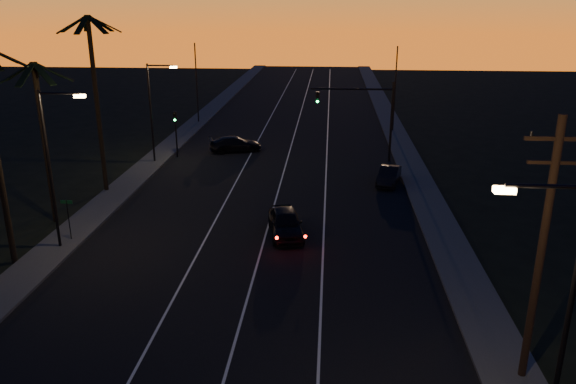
# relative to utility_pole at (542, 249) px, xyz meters

# --- Properties ---
(road) EXTENTS (20.00, 170.00, 0.01)m
(road) POSITION_rel_utility_pole_xyz_m (-11.60, 20.00, -5.31)
(road) COLOR black
(road) RESTS_ON ground
(sidewalk_left) EXTENTS (2.40, 170.00, 0.16)m
(sidewalk_left) POSITION_rel_utility_pole_xyz_m (-22.80, 20.00, -5.24)
(sidewalk_left) COLOR #373735
(sidewalk_left) RESTS_ON ground
(sidewalk_right) EXTENTS (2.40, 170.00, 0.16)m
(sidewalk_right) POSITION_rel_utility_pole_xyz_m (-0.40, 20.00, -5.24)
(sidewalk_right) COLOR #373735
(sidewalk_right) RESTS_ON ground
(lane_stripe_left) EXTENTS (0.12, 160.00, 0.01)m
(lane_stripe_left) POSITION_rel_utility_pole_xyz_m (-14.60, 20.00, -5.30)
(lane_stripe_left) COLOR silver
(lane_stripe_left) RESTS_ON road
(lane_stripe_mid) EXTENTS (0.12, 160.00, 0.01)m
(lane_stripe_mid) POSITION_rel_utility_pole_xyz_m (-11.10, 20.00, -5.30)
(lane_stripe_mid) COLOR silver
(lane_stripe_mid) RESTS_ON road
(lane_stripe_right) EXTENTS (0.12, 160.00, 0.01)m
(lane_stripe_right) POSITION_rel_utility_pole_xyz_m (-7.60, 20.00, -5.30)
(lane_stripe_right) COLOR silver
(lane_stripe_right) RESTS_ON road
(palm_mid) EXTENTS (4.25, 4.16, 10.03)m
(palm_mid) POSITION_rel_utility_pole_xyz_m (-24.80, 14.00, 0.94)
(palm_mid) COLOR black
(palm_mid) RESTS_ON ground
(palm_far) EXTENTS (4.25, 4.16, 12.53)m
(palm_far) POSITION_rel_utility_pole_xyz_m (-23.80, 20.00, 2.30)
(palm_far) COLOR black
(palm_far) RESTS_ON ground
(streetlight_left_near) EXTENTS (2.55, 0.26, 9.00)m
(streetlight_left_near) POSITION_rel_utility_pole_xyz_m (-22.30, 10.00, 0.01)
(streetlight_left_near) COLOR black
(streetlight_left_near) RESTS_ON ground
(streetlight_left_far) EXTENTS (2.55, 0.26, 8.50)m
(streetlight_left_far) POSITION_rel_utility_pole_xyz_m (-22.29, 28.00, -0.25)
(streetlight_left_far) COLOR black
(streetlight_left_far) RESTS_ON ground
(streetlight_right_near) EXTENTS (2.55, 0.26, 9.00)m
(streetlight_right_near) POSITION_rel_utility_pole_xyz_m (-0.90, -4.00, 0.01)
(streetlight_right_near) COLOR black
(streetlight_right_near) RESTS_ON ground
(street_sign) EXTENTS (0.70, 0.06, 2.60)m
(street_sign) POSITION_rel_utility_pole_xyz_m (-22.40, 11.00, -3.66)
(street_sign) COLOR black
(street_sign) RESTS_ON ground
(utility_pole) EXTENTS (2.20, 0.28, 10.00)m
(utility_pole) POSITION_rel_utility_pole_xyz_m (0.00, 0.00, 0.00)
(utility_pole) COLOR black
(utility_pole) RESTS_ON ground
(signal_mast) EXTENTS (7.10, 0.41, 7.00)m
(signal_mast) POSITION_rel_utility_pole_xyz_m (-4.46, 29.99, -0.53)
(signal_mast) COLOR black
(signal_mast) RESTS_ON ground
(signal_post) EXTENTS (0.28, 0.37, 4.20)m
(signal_post) POSITION_rel_utility_pole_xyz_m (-21.10, 29.98, -2.42)
(signal_post) COLOR black
(signal_post) RESTS_ON ground
(far_pole_left) EXTENTS (0.14, 0.14, 9.00)m
(far_pole_left) POSITION_rel_utility_pole_xyz_m (-22.60, 45.00, -0.82)
(far_pole_left) COLOR black
(far_pole_left) RESTS_ON ground
(far_pole_right) EXTENTS (0.14, 0.14, 9.00)m
(far_pole_right) POSITION_rel_utility_pole_xyz_m (-0.60, 42.00, -0.82)
(far_pole_right) COLOR black
(far_pole_right) RESTS_ON ground
(lead_car) EXTENTS (2.76, 5.43, 1.59)m
(lead_car) POSITION_rel_utility_pole_xyz_m (-9.90, 12.84, -4.51)
(lead_car) COLOR black
(lead_car) RESTS_ON road
(right_car) EXTENTS (2.34, 4.25, 1.33)m
(right_car) POSITION_rel_utility_pole_xyz_m (-2.77, 23.41, -4.64)
(right_car) COLOR black
(right_car) RESTS_ON road
(cross_car) EXTENTS (5.25, 3.38, 1.41)m
(cross_car) POSITION_rel_utility_pole_xyz_m (-16.18, 32.32, -4.60)
(cross_car) COLOR black
(cross_car) RESTS_ON road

